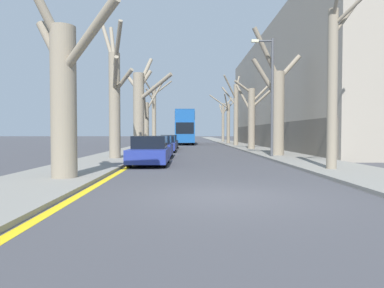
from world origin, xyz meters
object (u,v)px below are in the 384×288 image
(street_tree_right_2, at_px, (252,115))
(parked_car_1, at_px, (158,147))
(street_tree_left_0, at_px, (63,92))
(parked_car_2, at_px, (165,144))
(street_tree_right_3, at_px, (235,112))
(double_decker_bus, at_px, (185,126))
(street_tree_left_1, at_px, (115,96))
(street_tree_right_1, at_px, (277,107))
(street_tree_right_0, at_px, (335,79))
(street_tree_left_2, at_px, (140,107))
(street_tree_left_4, at_px, (154,113))
(parked_car_3, at_px, (169,142))
(street_tree_left_3, at_px, (147,121))
(parked_car_0, at_px, (150,151))
(street_tree_right_4, at_px, (228,121))
(lamp_post, at_px, (271,91))
(street_tree_right_5, at_px, (224,119))

(street_tree_right_2, height_order, parked_car_1, street_tree_right_2)
(street_tree_left_0, distance_m, parked_car_2, 17.57)
(street_tree_right_3, bearing_deg, double_decker_bus, 132.08)
(street_tree_left_1, distance_m, street_tree_right_1, 10.39)
(street_tree_right_0, height_order, parked_car_2, street_tree_right_0)
(street_tree_left_0, height_order, street_tree_left_2, street_tree_left_2)
(street_tree_right_0, height_order, street_tree_right_2, street_tree_right_0)
(street_tree_left_4, height_order, parked_car_3, street_tree_left_4)
(street_tree_left_3, bearing_deg, parked_car_3, -3.66)
(parked_car_0, relative_size, parked_car_3, 0.93)
(street_tree_right_3, height_order, parked_car_0, street_tree_right_3)
(parked_car_2, bearing_deg, street_tree_right_0, -62.14)
(street_tree_left_2, distance_m, street_tree_right_4, 22.73)
(street_tree_right_4, bearing_deg, lamp_post, -91.20)
(lamp_post, bearing_deg, street_tree_right_0, -84.14)
(street_tree_left_3, height_order, street_tree_right_5, street_tree_right_5)
(street_tree_right_3, bearing_deg, street_tree_right_2, -88.66)
(parked_car_3, bearing_deg, street_tree_right_4, 61.40)
(street_tree_left_0, height_order, parked_car_3, street_tree_left_0)
(street_tree_right_4, bearing_deg, parked_car_0, -103.45)
(street_tree_left_1, xyz_separation_m, double_decker_bus, (3.90, 27.57, -1.15))
(street_tree_right_4, height_order, double_decker_bus, street_tree_right_4)
(street_tree_right_2, bearing_deg, street_tree_left_0, -116.24)
(street_tree_left_4, distance_m, parked_car_0, 26.71)
(street_tree_left_0, distance_m, street_tree_right_0, 10.30)
(parked_car_1, relative_size, parked_car_2, 0.95)
(parked_car_3, bearing_deg, street_tree_right_2, -22.78)
(street_tree_right_2, bearing_deg, street_tree_right_4, 90.73)
(street_tree_right_2, relative_size, parked_car_0, 1.61)
(street_tree_right_0, distance_m, lamp_post, 7.49)
(street_tree_left_4, relative_size, street_tree_right_4, 1.16)
(street_tree_right_5, distance_m, parked_car_3, 24.73)
(street_tree_left_3, height_order, street_tree_left_4, street_tree_left_4)
(street_tree_left_0, relative_size, street_tree_right_5, 0.84)
(street_tree_left_4, relative_size, street_tree_right_0, 0.98)
(street_tree_left_0, bearing_deg, street_tree_right_1, 48.67)
(street_tree_right_5, bearing_deg, double_decker_bus, -122.04)
(street_tree_left_3, bearing_deg, street_tree_left_1, -90.24)
(street_tree_right_2, xyz_separation_m, street_tree_right_5, (0.24, 26.43, 0.66))
(street_tree_right_3, height_order, street_tree_right_5, street_tree_right_3)
(street_tree_right_0, relative_size, double_decker_bus, 0.79)
(street_tree_right_3, xyz_separation_m, street_tree_right_5, (0.46, 17.08, -0.13))
(street_tree_right_5, height_order, double_decker_bus, street_tree_right_5)
(parked_car_1, bearing_deg, lamp_post, -6.07)
(street_tree_left_0, xyz_separation_m, street_tree_left_4, (-0.17, 32.07, 1.20))
(double_decker_bus, bearing_deg, street_tree_left_4, -132.73)
(street_tree_right_4, height_order, parked_car_3, street_tree_right_4)
(street_tree_right_1, height_order, parked_car_2, street_tree_right_1)
(street_tree_left_0, relative_size, parked_car_2, 1.65)
(street_tree_left_2, height_order, street_tree_right_4, street_tree_left_2)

